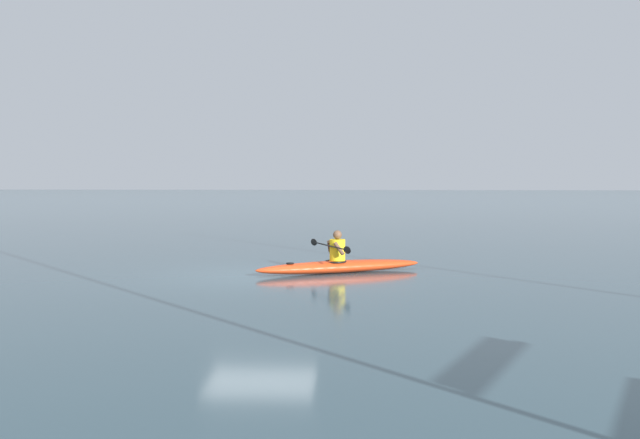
{
  "coord_description": "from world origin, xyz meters",
  "views": [
    {
      "loc": [
        -2.25,
        17.29,
        2.42
      ],
      "look_at": [
        -1.57,
        3.92,
        1.56
      ],
      "focal_mm": 42.79,
      "sensor_mm": 36.0,
      "label": 1
    }
  ],
  "objects": [
    {
      "name": "ground_plane",
      "position": [
        0.0,
        0.0,
        0.0
      ],
      "size": [
        160.0,
        160.0,
        0.0
      ],
      "primitive_type": "plane",
      "color": "#334C56"
    },
    {
      "name": "kayaker",
      "position": [
        -1.73,
        -0.67,
        0.59
      ],
      "size": [
        1.06,
        2.23,
        0.72
      ],
      "color": "yellow",
      "rests_on": "kayak"
    },
    {
      "name": "kayak",
      "position": [
        -1.81,
        -0.71,
        0.15
      ],
      "size": [
        4.06,
        2.29,
        0.29
      ],
      "color": "red",
      "rests_on": "ground"
    }
  ]
}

